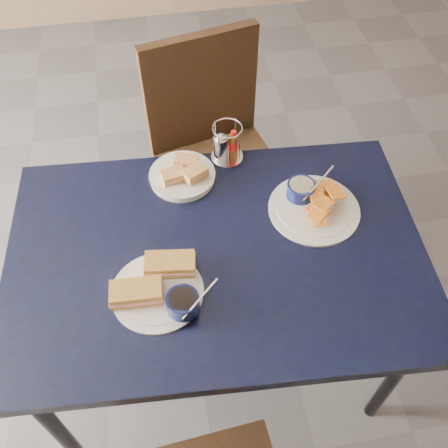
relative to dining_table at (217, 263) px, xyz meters
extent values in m
plane|color=#515156|center=(-0.08, 0.19, -0.69)|extent=(6.00, 6.00, 0.00)
cube|color=black|center=(0.00, 0.00, 0.04)|extent=(1.29, 0.91, 0.04)
cylinder|color=black|center=(-0.54, -0.33, -0.33)|extent=(0.04, 0.04, 0.71)
cylinder|color=black|center=(0.54, -0.33, -0.33)|extent=(0.04, 0.04, 0.71)
cylinder|color=black|center=(-0.54, 0.33, -0.33)|extent=(0.04, 0.04, 0.71)
cylinder|color=black|center=(0.54, 0.33, -0.33)|extent=(0.04, 0.04, 0.71)
cube|color=black|center=(0.11, 0.58, -0.21)|extent=(0.55, 0.53, 0.04)
cylinder|color=black|center=(-0.07, 0.40, -0.46)|extent=(0.04, 0.04, 0.45)
cylinder|color=black|center=(0.30, 0.40, -0.46)|extent=(0.04, 0.04, 0.45)
cylinder|color=black|center=(-0.07, 0.76, -0.46)|extent=(0.04, 0.04, 0.45)
cylinder|color=black|center=(0.30, 0.76, -0.46)|extent=(0.04, 0.04, 0.45)
cube|color=black|center=(0.11, 0.78, 0.05)|extent=(0.46, 0.15, 0.48)
cylinder|color=white|center=(-0.19, -0.11, 0.07)|extent=(0.26, 0.26, 0.01)
cylinder|color=white|center=(-0.19, -0.11, 0.07)|extent=(0.21, 0.21, 0.00)
cube|color=#BC8E43|center=(-0.24, -0.12, 0.10)|extent=(0.14, 0.08, 0.04)
cube|color=tan|center=(-0.24, -0.12, 0.09)|extent=(0.15, 0.08, 0.01)
cube|color=#BC8E43|center=(-0.14, -0.05, 0.10)|extent=(0.15, 0.09, 0.04)
cube|color=tan|center=(-0.14, -0.05, 0.09)|extent=(0.15, 0.10, 0.01)
cylinder|color=#0B113D|center=(-0.12, -0.18, 0.10)|extent=(0.09, 0.09, 0.05)
cylinder|color=black|center=(-0.12, -0.18, 0.12)|extent=(0.08, 0.08, 0.01)
cylinder|color=silver|center=(-0.08, -0.20, 0.14)|extent=(0.11, 0.07, 0.08)
cylinder|color=white|center=(0.33, 0.10, 0.07)|extent=(0.29, 0.29, 0.01)
cylinder|color=white|center=(0.33, 0.10, 0.07)|extent=(0.24, 0.24, 0.00)
cube|color=orange|center=(0.33, 0.07, 0.08)|extent=(0.07, 0.08, 0.02)
cube|color=orange|center=(0.34, 0.08, 0.08)|extent=(0.05, 0.07, 0.03)
cube|color=orange|center=(0.33, 0.05, 0.09)|extent=(0.06, 0.07, 0.02)
cube|color=orange|center=(0.39, 0.13, 0.09)|extent=(0.07, 0.08, 0.02)
cube|color=orange|center=(0.32, 0.05, 0.10)|extent=(0.08, 0.08, 0.02)
cube|color=orange|center=(0.37, 0.16, 0.10)|extent=(0.07, 0.05, 0.02)
cube|color=orange|center=(0.37, 0.16, 0.11)|extent=(0.07, 0.06, 0.01)
cube|color=orange|center=(0.34, 0.13, 0.11)|extent=(0.05, 0.07, 0.02)
cube|color=orange|center=(0.34, 0.07, 0.11)|extent=(0.08, 0.08, 0.02)
cube|color=orange|center=(0.39, 0.11, 0.12)|extent=(0.05, 0.07, 0.02)
cylinder|color=#0B113D|center=(0.30, 0.16, 0.10)|extent=(0.09, 0.09, 0.05)
cylinder|color=#BDAE8F|center=(0.30, 0.16, 0.12)|extent=(0.08, 0.08, 0.01)
cylinder|color=silver|center=(0.34, 0.14, 0.14)|extent=(0.11, 0.07, 0.08)
cylinder|color=white|center=(-0.06, 0.31, 0.07)|extent=(0.21, 0.21, 0.02)
cylinder|color=white|center=(-0.06, 0.31, 0.08)|extent=(0.17, 0.17, 0.00)
cube|color=tan|center=(-0.09, 0.29, 0.10)|extent=(0.08, 0.06, 0.03)
cube|color=tan|center=(-0.04, 0.34, 0.11)|extent=(0.09, 0.07, 0.03)
cube|color=tan|center=(-0.02, 0.28, 0.12)|extent=(0.09, 0.08, 0.03)
cylinder|color=silver|center=(0.10, 0.38, 0.07)|extent=(0.11, 0.11, 0.01)
cylinder|color=silver|center=(0.14, 0.41, 0.14)|extent=(0.01, 0.01, 0.13)
cylinder|color=silver|center=(0.07, 0.41, 0.14)|extent=(0.01, 0.01, 0.13)
cylinder|color=silver|center=(0.07, 0.34, 0.14)|extent=(0.01, 0.01, 0.13)
cylinder|color=silver|center=(0.14, 0.34, 0.14)|extent=(0.01, 0.01, 0.13)
torus|color=silver|center=(0.10, 0.38, 0.20)|extent=(0.10, 0.10, 0.00)
cylinder|color=silver|center=(0.08, 0.38, 0.11)|extent=(0.05, 0.05, 0.08)
cone|color=silver|center=(0.08, 0.38, 0.17)|extent=(0.04, 0.04, 0.02)
cylinder|color=brown|center=(0.12, 0.38, 0.11)|extent=(0.03, 0.03, 0.08)
cylinder|color=#BD100A|center=(0.12, 0.38, 0.11)|extent=(0.03, 0.03, 0.03)
cylinder|color=#BD100A|center=(0.12, 0.38, 0.16)|extent=(0.02, 0.02, 0.02)
camera|label=1|loc=(-0.13, -0.84, 1.27)|focal=40.00mm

